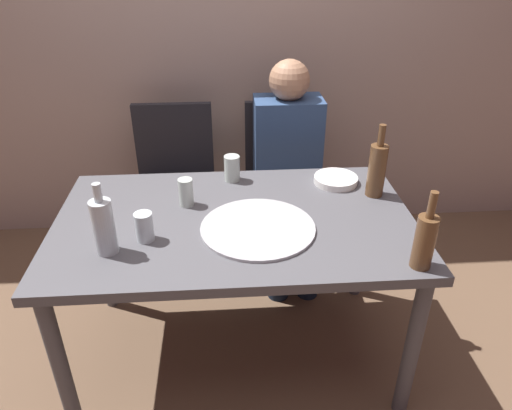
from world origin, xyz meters
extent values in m
plane|color=brown|center=(0.00, 0.00, 0.00)|extent=(8.00, 8.00, 0.00)
cube|color=gray|center=(0.00, 1.21, 1.30)|extent=(6.00, 0.10, 2.60)
cube|color=#4C4C51|center=(0.00, 0.00, 0.71)|extent=(1.43, 0.86, 0.04)
cylinder|color=#4C4C51|center=(-0.65, -0.37, 0.34)|extent=(0.06, 0.06, 0.69)
cylinder|color=#4C4C51|center=(0.65, -0.37, 0.34)|extent=(0.06, 0.06, 0.69)
cylinder|color=#4C4C51|center=(-0.65, 0.37, 0.34)|extent=(0.06, 0.06, 0.69)
cylinder|color=#4C4C51|center=(0.65, 0.37, 0.34)|extent=(0.06, 0.06, 0.69)
cylinder|color=#ADADB2|center=(0.09, -0.09, 0.73)|extent=(0.44, 0.44, 0.01)
cylinder|color=brown|center=(0.61, 0.15, 0.84)|extent=(0.08, 0.08, 0.23)
cylinder|color=brown|center=(0.61, 0.15, 1.00)|extent=(0.03, 0.03, 0.09)
cylinder|color=#B2BCC1|center=(-0.46, -0.20, 0.83)|extent=(0.08, 0.08, 0.21)
cylinder|color=#B2BCC1|center=(-0.46, -0.20, 0.96)|extent=(0.03, 0.03, 0.07)
cylinder|color=brown|center=(0.62, -0.36, 0.82)|extent=(0.07, 0.07, 0.19)
cylinder|color=brown|center=(0.62, -0.36, 0.97)|extent=(0.03, 0.03, 0.09)
cylinder|color=silver|center=(-0.33, -0.13, 0.78)|extent=(0.07, 0.07, 0.11)
cylinder|color=#B7C6BC|center=(-0.20, 0.12, 0.79)|extent=(0.06, 0.06, 0.12)
cylinder|color=#B7C6BC|center=(0.00, 0.34, 0.79)|extent=(0.07, 0.07, 0.12)
cylinder|color=white|center=(0.47, 0.28, 0.74)|extent=(0.20, 0.20, 0.03)
cube|color=#B7B7BC|center=(-0.53, 0.07, 0.73)|extent=(0.07, 0.22, 0.01)
cube|color=black|center=(-0.32, 0.75, 0.45)|extent=(0.44, 0.44, 0.05)
cube|color=black|center=(-0.32, 0.95, 0.68)|extent=(0.44, 0.04, 0.45)
cylinder|color=black|center=(-0.13, 0.56, 0.21)|extent=(0.04, 0.04, 0.42)
cylinder|color=black|center=(-0.51, 0.56, 0.21)|extent=(0.04, 0.04, 0.42)
cylinder|color=black|center=(-0.13, 0.94, 0.21)|extent=(0.04, 0.04, 0.42)
cylinder|color=black|center=(-0.51, 0.94, 0.21)|extent=(0.04, 0.04, 0.42)
cube|color=black|center=(0.31, 0.75, 0.45)|extent=(0.44, 0.44, 0.05)
cube|color=black|center=(0.31, 0.95, 0.68)|extent=(0.44, 0.04, 0.45)
cylinder|color=black|center=(0.50, 0.56, 0.21)|extent=(0.04, 0.04, 0.42)
cylinder|color=black|center=(0.12, 0.56, 0.21)|extent=(0.04, 0.04, 0.42)
cylinder|color=black|center=(0.50, 0.94, 0.21)|extent=(0.04, 0.04, 0.42)
cylinder|color=black|center=(0.12, 0.94, 0.21)|extent=(0.04, 0.04, 0.42)
cube|color=navy|center=(0.31, 0.77, 0.71)|extent=(0.36, 0.22, 0.52)
sphere|color=#A87A5B|center=(0.31, 0.77, 1.06)|extent=(0.21, 0.21, 0.21)
cylinder|color=black|center=(0.39, 0.57, 0.45)|extent=(0.12, 0.40, 0.12)
cylinder|color=black|center=(0.23, 0.57, 0.45)|extent=(0.12, 0.40, 0.12)
cylinder|color=black|center=(0.39, 0.37, 0.23)|extent=(0.11, 0.11, 0.45)
cylinder|color=black|center=(0.23, 0.37, 0.23)|extent=(0.11, 0.11, 0.45)
camera|label=1|loc=(-0.03, -1.63, 1.72)|focal=33.60mm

